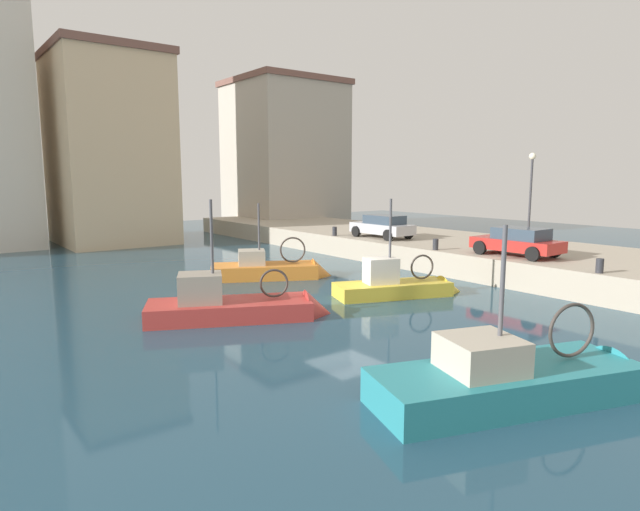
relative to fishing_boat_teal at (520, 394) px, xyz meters
The scene contains 14 objects.
water_surface 9.71m from the fishing_boat_teal, 72.86° to the left, with size 80.00×80.00×0.00m, color navy.
quay_wall 17.10m from the fishing_boat_teal, 32.86° to the left, with size 9.00×56.00×1.20m, color #ADA08C.
fishing_boat_teal is the anchor object (origin of this frame).
fishing_boat_orange 15.60m from the fishing_boat_teal, 78.11° to the left, with size 5.95×4.27×4.44m.
fishing_boat_yellow 10.27m from the fishing_boat_teal, 59.00° to the left, with size 5.65×3.32×4.66m.
fishing_boat_red 9.76m from the fishing_boat_teal, 99.49° to the left, with size 6.46×4.37×4.94m.
parked_car_red 14.01m from the fishing_boat_teal, 33.38° to the left, with size 2.03×3.94×1.30m.
parked_car_silver 20.49m from the fishing_boat_teal, 54.82° to the left, with size 1.90×3.99×1.35m.
mooring_bollard_south 10.81m from the fishing_boat_teal, 17.78° to the left, with size 0.28×0.28×0.55m, color #2D2D33.
mooring_bollard_mid 15.27m from the fishing_boat_teal, 47.84° to the left, with size 0.28×0.28×0.55m, color #2D2D33.
mooring_bollard_north 21.85m from the fishing_boat_teal, 62.09° to the left, with size 0.28×0.28×0.55m, color #2D2D33.
quay_streetlamp 19.13m from the fishing_boat_teal, 31.63° to the left, with size 0.36×0.36×4.83m.
waterfront_building_west_mid 40.46m from the fishing_boat_teal, 63.96° to the left, with size 9.23×9.02×13.41m.
waterfront_building_central 34.68m from the fishing_boat_teal, 87.84° to the left, with size 7.47×8.81×13.48m.
Camera 1 is at (-13.03, -15.51, 4.82)m, focal length 30.08 mm.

